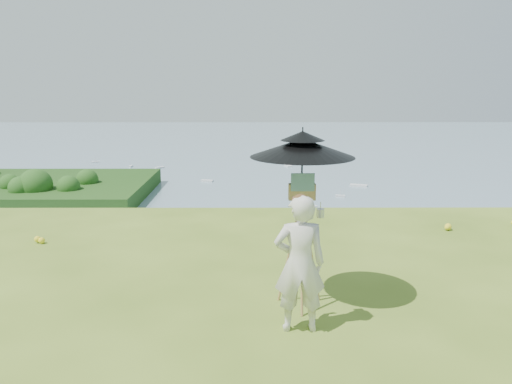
{
  "coord_description": "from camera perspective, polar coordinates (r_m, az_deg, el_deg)",
  "views": [
    {
      "loc": [
        -0.08,
        -3.58,
        2.7
      ],
      "look_at": [
        -0.05,
        4.51,
        0.9
      ],
      "focal_mm": 35.0,
      "sensor_mm": 36.0,
      "label": 1
    }
  ],
  "objects": [
    {
      "name": "harbor_town",
      "position": [
        84.92,
        -0.17,
        -9.78
      ],
      "size": [
        110.0,
        22.0,
        5.0
      ],
      "primitive_type": null,
      "color": "silver",
      "rests_on": "shoreline_tier"
    },
    {
      "name": "slope_trees",
      "position": [
        42.45,
        -0.11,
        -12.14
      ],
      "size": [
        110.0,
        50.0,
        6.0
      ],
      "primitive_type": null,
      "color": "#275419",
      "rests_on": "forest_slope"
    },
    {
      "name": "field_easel",
      "position": [
        6.02,
        5.16,
        -5.57
      ],
      "size": [
        0.64,
        0.64,
        1.67
      ],
      "primitive_type": null,
      "rotation": [
        0.0,
        0.0,
        0.01
      ],
      "color": "#95683E",
      "rests_on": "ground"
    },
    {
      "name": "moored_boats",
      "position": [
        169.0,
        -4.45,
        0.04
      ],
      "size": [
        140.0,
        140.0,
        0.7
      ],
      "primitive_type": null,
      "color": "silver",
      "rests_on": "bay_water"
    },
    {
      "name": "shoreline_tier",
      "position": [
        87.59,
        -0.16,
        -13.72
      ],
      "size": [
        170.0,
        28.0,
        8.0
      ],
      "primitive_type": "cube",
      "color": "#6D6257",
      "rests_on": "bay_water"
    },
    {
      "name": "painter_cap",
      "position": [
        5.26,
        5.16,
        -0.73
      ],
      "size": [
        0.23,
        0.26,
        0.1
      ],
      "primitive_type": null,
      "rotation": [
        0.0,
        0.0,
        0.19
      ],
      "color": "#D37479",
      "rests_on": "painter"
    },
    {
      "name": "sun_umbrella",
      "position": [
        5.83,
        5.29,
        3.4
      ],
      "size": [
        1.34,
        1.34,
        0.82
      ],
      "primitive_type": null,
      "rotation": [
        0.0,
        0.0,
        0.1
      ],
      "color": "black",
      "rests_on": "field_easel"
    },
    {
      "name": "peninsula",
      "position": [
        178.23,
        -25.09,
        1.06
      ],
      "size": [
        90.0,
        60.0,
        12.0
      ],
      "primitive_type": null,
      "color": "#14360E",
      "rests_on": "bay_water"
    },
    {
      "name": "bay_water",
      "position": [
        246.33,
        -0.22,
        3.93
      ],
      "size": [
        700.0,
        700.0,
        0.0
      ],
      "primitive_type": "plane",
      "color": "#7697A9",
      "rests_on": "ground"
    },
    {
      "name": "painter",
      "position": [
        5.47,
        5.01,
        -8.18
      ],
      "size": [
        0.57,
        0.39,
        1.54
      ],
      "primitive_type": "imported",
      "rotation": [
        0.0,
        0.0,
        3.18
      ],
      "color": "beige",
      "rests_on": "ground"
    }
  ]
}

